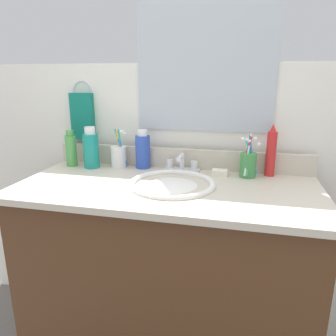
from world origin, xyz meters
The scene contains 16 objects.
vanity_cabinet centered at (0.00, 0.00, 0.41)m, with size 1.12×0.50×0.81m, color #4C2D19.
countertop centered at (0.00, 0.00, 0.82)m, with size 1.17×0.54×0.03m, color beige.
backsplash centered at (0.00, 0.26, 0.88)m, with size 1.17×0.02×0.09m, color beige.
back_wall centered at (0.00, 0.32, 0.65)m, with size 2.27×0.04×1.30m, color white.
mirror_panel centered at (0.10, 0.30, 1.29)m, with size 0.60×0.01×0.56m, color #B2BCC6.
towel_ring centered at (-0.48, 0.30, 1.18)m, with size 0.10×0.10×0.01m, color silver.
hand_towel centered at (-0.48, 0.28, 1.06)m, with size 0.11×0.04×0.22m, color #147260.
sink_basin centered at (0.02, 0.01, 0.81)m, with size 0.34×0.34×0.11m.
faucet centered at (0.02, 0.20, 0.86)m, with size 0.16×0.10×0.08m.
bottle_mouthwash_teal centered at (-0.39, 0.17, 0.92)m, with size 0.07×0.07×0.19m.
bottle_toner_green centered at (-0.50, 0.18, 0.91)m, with size 0.05×0.05×0.17m.
bottle_spray_red centered at (0.39, 0.22, 0.94)m, with size 0.04×0.04×0.22m.
bottle_shampoo_blue centered at (-0.16, 0.22, 0.92)m, with size 0.07×0.07×0.18m.
cup_green centered at (0.30, 0.18, 0.89)m, with size 0.08×0.08×0.18m.
cup_white_ceramic centered at (-0.28, 0.21, 0.89)m, with size 0.08×0.08×0.18m.
soap_bar centered at (0.19, 0.18, 0.85)m, with size 0.06×0.04×0.02m, color white.
Camera 1 is at (0.27, -1.13, 1.24)m, focal length 34.19 mm.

